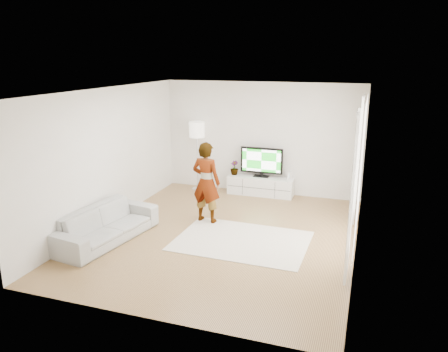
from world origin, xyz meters
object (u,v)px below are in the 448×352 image
(television, at_px, (262,161))
(rug, at_px, (242,241))
(media_console, at_px, (261,186))
(player, at_px, (206,182))
(sofa, at_px, (106,224))
(floor_lamp, at_px, (197,133))

(television, relative_size, rug, 0.43)
(media_console, distance_m, player, 2.35)
(sofa, relative_size, floor_lamp, 1.23)
(rug, relative_size, player, 1.45)
(television, bearing_deg, media_console, -90.00)
(floor_lamp, bearing_deg, sofa, -96.34)
(rug, bearing_deg, player, 143.18)
(media_console, xyz_separation_m, sofa, (-2.10, -3.71, 0.09))
(television, distance_m, player, 2.29)
(rug, distance_m, floor_lamp, 3.83)
(player, bearing_deg, floor_lamp, -56.44)
(media_console, height_order, sofa, sofa)
(player, relative_size, sofa, 0.78)
(media_console, relative_size, player, 0.97)
(player, distance_m, sofa, 2.18)
(rug, bearing_deg, floor_lamp, 125.69)
(player, distance_m, floor_lamp, 2.44)
(player, bearing_deg, media_console, -99.31)
(floor_lamp, bearing_deg, television, 3.13)
(media_console, height_order, rug, media_console)
(media_console, relative_size, floor_lamp, 0.93)
(television, xyz_separation_m, floor_lamp, (-1.69, -0.09, 0.64))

